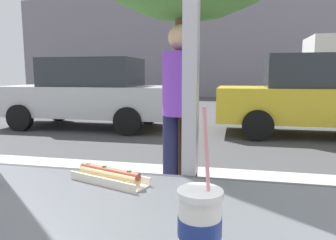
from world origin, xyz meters
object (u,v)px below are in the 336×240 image
(parked_car_silver, at_px, (89,93))
(parked_car_yellow, at_px, (322,96))
(soda_cup_right, at_px, (200,225))
(pedestrian, at_px, (180,105))
(hotdog_tray_far, at_px, (109,176))

(parked_car_silver, xyz_separation_m, parked_car_yellow, (5.51, 0.00, 0.01))
(soda_cup_right, xyz_separation_m, pedestrian, (-0.43, 2.22, 0.01))
(hotdog_tray_far, bearing_deg, parked_car_yellow, 71.16)
(soda_cup_right, height_order, pedestrian, pedestrian)
(soda_cup_right, distance_m, parked_car_silver, 7.82)
(parked_car_yellow, bearing_deg, soda_cup_right, -105.26)
(soda_cup_right, distance_m, hotdog_tray_far, 0.52)
(soda_cup_right, bearing_deg, parked_car_yellow, 74.74)
(pedestrian, bearing_deg, soda_cup_right, -79.10)
(pedestrian, bearing_deg, parked_car_silver, 124.03)
(hotdog_tray_far, bearing_deg, pedestrian, 92.66)
(soda_cup_right, xyz_separation_m, parked_car_yellow, (1.89, 6.94, -0.18))
(parked_car_silver, relative_size, pedestrian, 2.71)
(parked_car_silver, distance_m, pedestrian, 5.70)
(hotdog_tray_far, xyz_separation_m, parked_car_yellow, (2.24, 6.55, -0.13))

